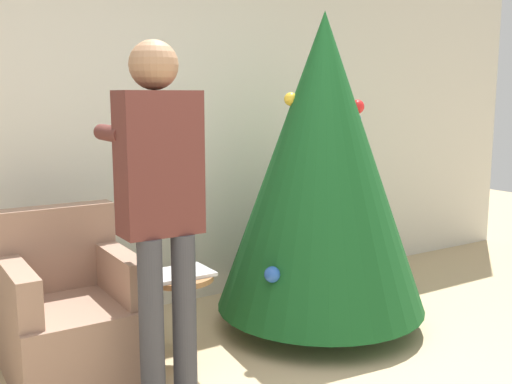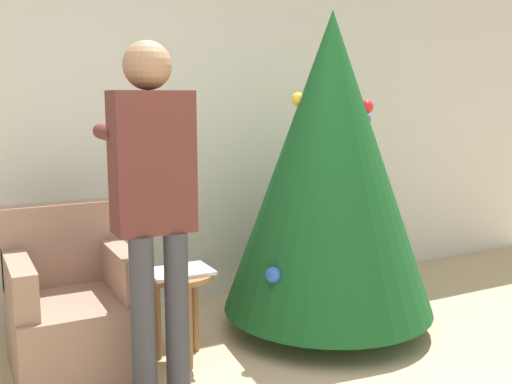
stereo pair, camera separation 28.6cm
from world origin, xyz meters
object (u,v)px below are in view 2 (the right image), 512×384
at_px(armchair, 73,312).
at_px(person_standing, 153,190).
at_px(christmas_tree, 330,164).
at_px(side_stool, 180,289).

bearing_deg(armchair, person_standing, -59.23).
bearing_deg(christmas_tree, side_stool, -178.63).
bearing_deg(side_stool, armchair, 162.93).
relative_size(armchair, person_standing, 0.51).
bearing_deg(christmas_tree, person_standing, -163.49).
relative_size(christmas_tree, armchair, 2.25).
xyz_separation_m(armchair, side_stool, (0.58, -0.18, 0.10)).
height_order(christmas_tree, armchair, christmas_tree).
distance_m(armchair, side_stool, 0.61).
xyz_separation_m(christmas_tree, armchair, (-1.61, 0.15, -0.76)).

